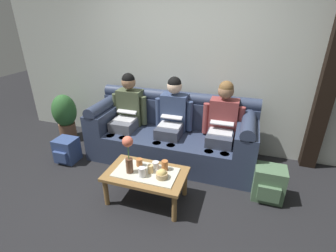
{
  "coord_description": "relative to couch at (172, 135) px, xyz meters",
  "views": [
    {
      "loc": [
        0.96,
        -1.98,
        2.05
      ],
      "look_at": [
        0.05,
        0.81,
        0.68
      ],
      "focal_mm": 26.62,
      "sensor_mm": 36.0,
      "label": 1
    }
  ],
  "objects": [
    {
      "name": "snack_bowl",
      "position": [
        0.21,
        -1.05,
        0.06
      ],
      "size": [
        0.13,
        0.13,
        0.11
      ],
      "color": "tan",
      "rests_on": "coffee_table"
    },
    {
      "name": "potted_plant",
      "position": [
        -1.94,
        0.05,
        0.06
      ],
      "size": [
        0.4,
        0.4,
        0.78
      ],
      "color": "brown",
      "rests_on": "ground_plane"
    },
    {
      "name": "back_wall_patterned",
      "position": [
        0.0,
        0.53,
        1.08
      ],
      "size": [
        6.0,
        0.12,
        2.9
      ],
      "primitive_type": "cube",
      "color": "silver",
      "rests_on": "ground_plane"
    },
    {
      "name": "person_left",
      "position": [
        -0.71,
        -0.0,
        0.29
      ],
      "size": [
        0.56,
        0.67,
        1.22
      ],
      "color": "#595B66",
      "rests_on": "ground_plane"
    },
    {
      "name": "cup_near_right",
      "position": [
        0.19,
        -0.9,
        0.08
      ],
      "size": [
        0.07,
        0.07,
        0.12
      ],
      "primitive_type": "cylinder",
      "color": "#B26633",
      "rests_on": "coffee_table"
    },
    {
      "name": "cup_far_center",
      "position": [
        0.05,
        -1.0,
        0.07
      ],
      "size": [
        0.06,
        0.06,
        0.09
      ],
      "primitive_type": "cylinder",
      "color": "#DBB77A",
      "rests_on": "coffee_table"
    },
    {
      "name": "person_middle",
      "position": [
        0.0,
        -0.0,
        0.29
      ],
      "size": [
        0.56,
        0.67,
        1.22
      ],
      "color": "#383D4C",
      "rests_on": "ground_plane"
    },
    {
      "name": "timber_pillar",
      "position": [
        1.94,
        0.41,
        1.08
      ],
      "size": [
        0.2,
        0.2,
        2.9
      ],
      "primitive_type": "cube",
      "color": "black",
      "rests_on": "ground_plane"
    },
    {
      "name": "couch",
      "position": [
        0.0,
        0.0,
        0.0
      ],
      "size": [
        2.37,
        0.88,
        0.96
      ],
      "color": "#2D3851",
      "rests_on": "ground_plane"
    },
    {
      "name": "cup_far_right",
      "position": [
        0.08,
        -0.9,
        0.06
      ],
      "size": [
        0.08,
        0.08,
        0.08
      ],
      "primitive_type": "cylinder",
      "color": "silver",
      "rests_on": "coffee_table"
    },
    {
      "name": "person_right",
      "position": [
        0.71,
        -0.0,
        0.29
      ],
      "size": [
        0.56,
        0.67,
        1.22
      ],
      "color": "#383D4C",
      "rests_on": "ground_plane"
    },
    {
      "name": "flower_vase",
      "position": [
        -0.17,
        -1.07,
        0.29
      ],
      "size": [
        0.12,
        0.12,
        0.45
      ],
      "color": "brown",
      "rests_on": "coffee_table"
    },
    {
      "name": "cup_far_left",
      "position": [
        -0.12,
        -0.92,
        0.07
      ],
      "size": [
        0.07,
        0.07,
        0.09
      ],
      "primitive_type": "cylinder",
      "color": "#B26633",
      "rests_on": "coffee_table"
    },
    {
      "name": "coffee_table",
      "position": [
        0.0,
        -1.01,
        -0.04
      ],
      "size": [
        0.91,
        0.54,
        0.39
      ],
      "color": "olive",
      "rests_on": "ground_plane"
    },
    {
      "name": "backpack_left",
      "position": [
        -1.44,
        -0.6,
        -0.19
      ],
      "size": [
        0.3,
        0.31,
        0.35
      ],
      "color": "#33477A",
      "rests_on": "ground_plane"
    },
    {
      "name": "cup_near_left",
      "position": [
        -0.01,
        -1.1,
        0.07
      ],
      "size": [
        0.08,
        0.08,
        0.11
      ],
      "primitive_type": "cylinder",
      "color": "silver",
      "rests_on": "coffee_table"
    },
    {
      "name": "ground_plane",
      "position": [
        0.0,
        -1.17,
        -0.37
      ],
      "size": [
        14.0,
        14.0,
        0.0
      ],
      "primitive_type": "plane",
      "color": "black"
    },
    {
      "name": "backpack_right",
      "position": [
        1.35,
        -0.55,
        -0.16
      ],
      "size": [
        0.35,
        0.31,
        0.42
      ],
      "color": "#4C6B4C",
      "rests_on": "ground_plane"
    }
  ]
}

